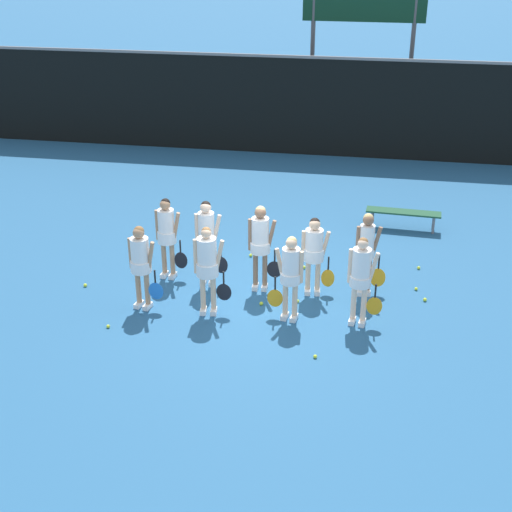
{
  "coord_description": "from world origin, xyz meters",
  "views": [
    {
      "loc": [
        2.11,
        -12.02,
        6.83
      ],
      "look_at": [
        0.01,
        0.03,
        0.93
      ],
      "focal_mm": 50.0,
      "sensor_mm": 36.0,
      "label": 1
    }
  ],
  "objects_px": {
    "player_3": "(361,274)",
    "tennis_ball_10": "(261,304)",
    "scoreboard": "(364,11)",
    "tennis_ball_5": "(416,289)",
    "player_7": "(314,250)",
    "tennis_ball_4": "(108,326)",
    "tennis_ball_3": "(251,255)",
    "tennis_ball_6": "(372,272)",
    "player_5": "(207,236)",
    "tennis_ball_8": "(315,356)",
    "player_1": "(207,263)",
    "tennis_ball_1": "(425,300)",
    "player_6": "(261,240)",
    "player_2": "(290,271)",
    "tennis_ball_11": "(374,266)",
    "player_4": "(167,231)",
    "tennis_ball_9": "(298,301)",
    "player_0": "(141,260)",
    "player_8": "(367,248)",
    "tennis_ball_2": "(419,268)",
    "tennis_ball_0": "(85,285)",
    "tennis_ball_7": "(304,267)",
    "bench_courtside": "(403,214)"
  },
  "relations": [
    {
      "from": "tennis_ball_7",
      "to": "player_0",
      "type": "bearing_deg",
      "value": -143.04
    },
    {
      "from": "tennis_ball_3",
      "to": "tennis_ball_11",
      "type": "height_order",
      "value": "same"
    },
    {
      "from": "player_2",
      "to": "player_6",
      "type": "height_order",
      "value": "player_6"
    },
    {
      "from": "player_5",
      "to": "player_6",
      "type": "bearing_deg",
      "value": -4.44
    },
    {
      "from": "tennis_ball_10",
      "to": "player_6",
      "type": "bearing_deg",
      "value": 100.85
    },
    {
      "from": "player_2",
      "to": "tennis_ball_8",
      "type": "height_order",
      "value": "player_2"
    },
    {
      "from": "tennis_ball_4",
      "to": "tennis_ball_11",
      "type": "distance_m",
      "value": 5.77
    },
    {
      "from": "player_5",
      "to": "tennis_ball_2",
      "type": "height_order",
      "value": "player_5"
    },
    {
      "from": "tennis_ball_2",
      "to": "tennis_ball_7",
      "type": "xyz_separation_m",
      "value": [
        -2.41,
        -0.4,
        0.0
      ]
    },
    {
      "from": "player_1",
      "to": "tennis_ball_1",
      "type": "bearing_deg",
      "value": 9.21
    },
    {
      "from": "player_3",
      "to": "tennis_ball_10",
      "type": "relative_size",
      "value": 24.39
    },
    {
      "from": "player_2",
      "to": "tennis_ball_9",
      "type": "bearing_deg",
      "value": 90.56
    },
    {
      "from": "tennis_ball_7",
      "to": "tennis_ball_6",
      "type": "bearing_deg",
      "value": 0.83
    },
    {
      "from": "scoreboard",
      "to": "player_7",
      "type": "xyz_separation_m",
      "value": [
        -0.36,
        -10.74,
        -3.15
      ]
    },
    {
      "from": "player_3",
      "to": "tennis_ball_0",
      "type": "xyz_separation_m",
      "value": [
        -5.5,
        0.48,
        -0.98
      ]
    },
    {
      "from": "player_1",
      "to": "player_8",
      "type": "distance_m",
      "value": 3.13
    },
    {
      "from": "tennis_ball_8",
      "to": "player_4",
      "type": "bearing_deg",
      "value": 142.82
    },
    {
      "from": "player_5",
      "to": "tennis_ball_5",
      "type": "relative_size",
      "value": 27.69
    },
    {
      "from": "tennis_ball_1",
      "to": "tennis_ball_8",
      "type": "xyz_separation_m",
      "value": [
        -1.92,
        -2.33,
        -0.0
      ]
    },
    {
      "from": "player_8",
      "to": "tennis_ball_11",
      "type": "distance_m",
      "value": 1.54
    },
    {
      "from": "tennis_ball_2",
      "to": "player_4",
      "type": "bearing_deg",
      "value": -166.49
    },
    {
      "from": "scoreboard",
      "to": "tennis_ball_5",
      "type": "bearing_deg",
      "value": -80.71
    },
    {
      "from": "tennis_ball_9",
      "to": "player_0",
      "type": "bearing_deg",
      "value": -167.06
    },
    {
      "from": "tennis_ball_9",
      "to": "tennis_ball_0",
      "type": "bearing_deg",
      "value": -178.75
    },
    {
      "from": "player_8",
      "to": "tennis_ball_1",
      "type": "xyz_separation_m",
      "value": [
        1.19,
        -0.12,
        -0.96
      ]
    },
    {
      "from": "player_1",
      "to": "player_4",
      "type": "relative_size",
      "value": 1.01
    },
    {
      "from": "player_0",
      "to": "tennis_ball_2",
      "type": "distance_m",
      "value": 5.91
    },
    {
      "from": "tennis_ball_10",
      "to": "tennis_ball_6",
      "type": "bearing_deg",
      "value": 39.7
    },
    {
      "from": "player_0",
      "to": "tennis_ball_2",
      "type": "bearing_deg",
      "value": 36.59
    },
    {
      "from": "player_3",
      "to": "tennis_ball_2",
      "type": "distance_m",
      "value": 2.89
    },
    {
      "from": "player_8",
      "to": "player_7",
      "type": "bearing_deg",
      "value": -178.75
    },
    {
      "from": "tennis_ball_0",
      "to": "tennis_ball_10",
      "type": "height_order",
      "value": "same"
    },
    {
      "from": "player_5",
      "to": "tennis_ball_8",
      "type": "bearing_deg",
      "value": -47.58
    },
    {
      "from": "tennis_ball_5",
      "to": "player_3",
      "type": "bearing_deg",
      "value": -126.58
    },
    {
      "from": "player_0",
      "to": "player_8",
      "type": "relative_size",
      "value": 0.98
    },
    {
      "from": "bench_courtside",
      "to": "tennis_ball_3",
      "type": "height_order",
      "value": "bench_courtside"
    },
    {
      "from": "player_7",
      "to": "player_4",
      "type": "bearing_deg",
      "value": 170.09
    },
    {
      "from": "player_7",
      "to": "tennis_ball_4",
      "type": "distance_m",
      "value": 4.16
    },
    {
      "from": "player_7",
      "to": "tennis_ball_3",
      "type": "relative_size",
      "value": 22.92
    },
    {
      "from": "tennis_ball_3",
      "to": "tennis_ball_6",
      "type": "height_order",
      "value": "same"
    },
    {
      "from": "bench_courtside",
      "to": "tennis_ball_6",
      "type": "bearing_deg",
      "value": -101.19
    },
    {
      "from": "tennis_ball_8",
      "to": "tennis_ball_11",
      "type": "distance_m",
      "value": 3.75
    },
    {
      "from": "tennis_ball_0",
      "to": "tennis_ball_11",
      "type": "xyz_separation_m",
      "value": [
        5.74,
        1.88,
        -0.0
      ]
    },
    {
      "from": "bench_courtside",
      "to": "player_8",
      "type": "relative_size",
      "value": 1.04
    },
    {
      "from": "player_1",
      "to": "tennis_ball_3",
      "type": "height_order",
      "value": "player_1"
    },
    {
      "from": "tennis_ball_4",
      "to": "tennis_ball_8",
      "type": "relative_size",
      "value": 1.0
    },
    {
      "from": "tennis_ball_8",
      "to": "tennis_ball_0",
      "type": "bearing_deg",
      "value": 160.03
    },
    {
      "from": "player_7",
      "to": "tennis_ball_9",
      "type": "distance_m",
      "value": 1.05
    },
    {
      "from": "tennis_ball_5",
      "to": "bench_courtside",
      "type": "bearing_deg",
      "value": 94.55
    },
    {
      "from": "scoreboard",
      "to": "player_6",
      "type": "height_order",
      "value": "scoreboard"
    }
  ]
}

